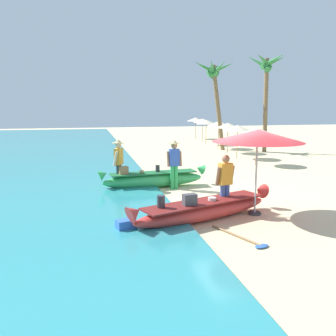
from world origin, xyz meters
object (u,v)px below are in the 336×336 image
at_px(paddle, 244,239).
at_px(palm_tree_tall_inland, 266,75).
at_px(boat_red_foreground, 204,209).
at_px(cooler_box, 126,226).
at_px(person_tourist_customer, 225,181).
at_px(palm_tree_leaning_seaward, 215,79).
at_px(person_vendor_hatted, 174,161).
at_px(patio_umbrella_large, 258,136).
at_px(person_vendor_assistant, 119,160).
at_px(boat_green_midground, 153,179).

bearing_deg(paddle, palm_tree_tall_inland, 61.16).
xyz_separation_m(boat_red_foreground, cooler_box, (-2.13, -0.47, -0.14)).
bearing_deg(person_tourist_customer, palm_tree_leaning_seaward, 71.41).
bearing_deg(person_vendor_hatted, palm_tree_leaning_seaward, 63.32).
distance_m(patio_umbrella_large, cooler_box, 4.26).
xyz_separation_m(boat_red_foreground, patio_umbrella_large, (1.55, 0.17, 1.91)).
relative_size(palm_tree_tall_inland, paddle, 3.78).
height_order(boat_red_foreground, paddle, boat_red_foreground).
xyz_separation_m(person_vendor_assistant, patio_umbrella_large, (3.43, -3.99, 1.15)).
relative_size(person_vendor_hatted, person_tourist_customer, 1.07).
height_order(person_vendor_hatted, person_vendor_assistant, person_vendor_assistant).
distance_m(person_tourist_customer, person_vendor_assistant, 4.58).
bearing_deg(boat_green_midground, cooler_box, -108.36).
distance_m(person_vendor_assistant, paddle, 6.27).
relative_size(boat_green_midground, cooler_box, 8.97).
xyz_separation_m(boat_red_foreground, paddle, (0.43, -1.59, -0.26)).
distance_m(person_tourist_customer, palm_tree_tall_inland, 14.98).
relative_size(person_tourist_customer, cooler_box, 3.64).
relative_size(boat_red_foreground, person_tourist_customer, 2.66).
relative_size(boat_red_foreground, palm_tree_tall_inland, 0.71).
relative_size(person_vendor_assistant, cooler_box, 3.93).
bearing_deg(person_vendor_assistant, cooler_box, -93.10).
height_order(person_vendor_hatted, patio_umbrella_large, patio_umbrella_large).
bearing_deg(cooler_box, boat_green_midground, 55.15).
xyz_separation_m(person_vendor_hatted, paddle, (0.36, -5.24, -1.01)).
relative_size(person_vendor_hatted, palm_tree_tall_inland, 0.29).
bearing_deg(person_vendor_hatted, cooler_box, -118.12).
relative_size(boat_red_foreground, boat_green_midground, 1.08).
bearing_deg(person_vendor_assistant, paddle, -68.07).
bearing_deg(cooler_box, person_vendor_hatted, 45.39).
relative_size(person_vendor_hatted, cooler_box, 3.91).
relative_size(person_vendor_assistant, patio_umbrella_large, 0.73).
xyz_separation_m(boat_red_foreground, person_tourist_customer, (0.74, 0.40, 0.66)).
distance_m(boat_red_foreground, patio_umbrella_large, 2.46).
height_order(cooler_box, paddle, cooler_box).
relative_size(boat_red_foreground, patio_umbrella_large, 1.80).
bearing_deg(boat_red_foreground, patio_umbrella_large, 6.13).
bearing_deg(boat_red_foreground, paddle, -74.79).
bearing_deg(palm_tree_leaning_seaward, person_tourist_customer, -108.59).
distance_m(boat_red_foreground, palm_tree_tall_inland, 15.87).
xyz_separation_m(boat_red_foreground, person_vendor_assistant, (-1.88, 4.16, 0.76)).
relative_size(boat_green_midground, palm_tree_leaning_seaward, 0.70).
distance_m(boat_green_midground, patio_umbrella_large, 4.85).
bearing_deg(cooler_box, person_vendor_assistant, 70.41).
bearing_deg(boat_red_foreground, person_tourist_customer, 28.71).
height_order(boat_red_foreground, cooler_box, boat_red_foreground).
bearing_deg(palm_tree_leaning_seaward, person_vendor_assistant, -125.80).
bearing_deg(boat_green_midground, person_tourist_customer, -69.61).
distance_m(person_vendor_hatted, patio_umbrella_large, 3.96).
relative_size(person_vendor_assistant, palm_tree_leaning_seaward, 0.31).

